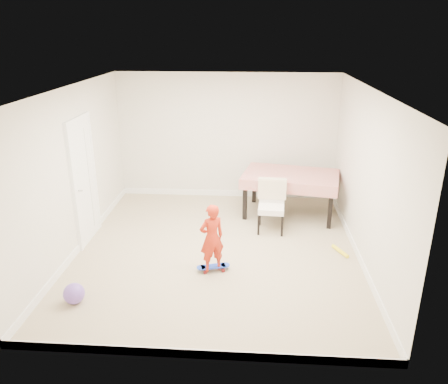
# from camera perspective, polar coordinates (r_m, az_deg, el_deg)

# --- Properties ---
(ground) EXTENTS (5.00, 5.00, 0.00)m
(ground) POSITION_cam_1_polar(r_m,az_deg,el_deg) (7.20, -0.91, -7.64)
(ground) COLOR tan
(ground) RESTS_ON ground
(ceiling) EXTENTS (4.50, 5.00, 0.04)m
(ceiling) POSITION_cam_1_polar(r_m,az_deg,el_deg) (6.39, -1.05, 13.18)
(ceiling) COLOR white
(ceiling) RESTS_ON wall_back
(wall_back) EXTENTS (4.50, 0.04, 2.60)m
(wall_back) POSITION_cam_1_polar(r_m,az_deg,el_deg) (9.06, 0.37, 7.19)
(wall_back) COLOR beige
(wall_back) RESTS_ON ground
(wall_front) EXTENTS (4.50, 0.04, 2.60)m
(wall_front) POSITION_cam_1_polar(r_m,az_deg,el_deg) (4.41, -3.74, -8.01)
(wall_front) COLOR beige
(wall_front) RESTS_ON ground
(wall_left) EXTENTS (0.04, 5.00, 2.60)m
(wall_left) POSITION_cam_1_polar(r_m,az_deg,el_deg) (7.21, -18.94, 2.49)
(wall_left) COLOR beige
(wall_left) RESTS_ON ground
(wall_right) EXTENTS (0.04, 5.00, 2.60)m
(wall_right) POSITION_cam_1_polar(r_m,az_deg,el_deg) (6.86, 17.92, 1.71)
(wall_right) COLOR beige
(wall_right) RESTS_ON ground
(door) EXTENTS (0.11, 0.94, 2.11)m
(door) POSITION_cam_1_polar(r_m,az_deg,el_deg) (7.56, -17.81, 1.23)
(door) COLOR white
(door) RESTS_ON ground
(baseboard_back) EXTENTS (4.50, 0.02, 0.12)m
(baseboard_back) POSITION_cam_1_polar(r_m,az_deg,el_deg) (9.43, 0.35, -0.14)
(baseboard_back) COLOR white
(baseboard_back) RESTS_ON ground
(baseboard_front) EXTENTS (4.50, 0.02, 0.12)m
(baseboard_front) POSITION_cam_1_polar(r_m,az_deg,el_deg) (5.11, -3.41, -20.35)
(baseboard_front) COLOR white
(baseboard_front) RESTS_ON ground
(baseboard_left) EXTENTS (0.02, 5.00, 0.12)m
(baseboard_left) POSITION_cam_1_polar(r_m,az_deg,el_deg) (7.67, -17.94, -6.33)
(baseboard_left) COLOR white
(baseboard_left) RESTS_ON ground
(baseboard_right) EXTENTS (0.02, 5.00, 0.12)m
(baseboard_right) POSITION_cam_1_polar(r_m,az_deg,el_deg) (7.34, 16.94, -7.47)
(baseboard_right) COLOR white
(baseboard_right) RESTS_ON ground
(dining_table) EXTENTS (1.94, 1.42, 0.83)m
(dining_table) POSITION_cam_1_polar(r_m,az_deg,el_deg) (8.48, 8.59, -0.28)
(dining_table) COLOR #B50914
(dining_table) RESTS_ON ground
(dining_chair) EXTENTS (0.54, 0.62, 0.92)m
(dining_chair) POSITION_cam_1_polar(r_m,az_deg,el_deg) (7.73, 6.20, -1.91)
(dining_chair) COLOR silver
(dining_chair) RESTS_ON ground
(skateboard) EXTENTS (0.53, 0.31, 0.08)m
(skateboard) POSITION_cam_1_polar(r_m,az_deg,el_deg) (6.64, -1.41, -9.90)
(skateboard) COLOR #173BC5
(skateboard) RESTS_ON ground
(child) EXTENTS (0.45, 0.41, 1.04)m
(child) POSITION_cam_1_polar(r_m,az_deg,el_deg) (6.38, -1.61, -6.30)
(child) COLOR red
(child) RESTS_ON ground
(balloon) EXTENTS (0.28, 0.28, 0.28)m
(balloon) POSITION_cam_1_polar(r_m,az_deg,el_deg) (6.21, -19.01, -12.43)
(balloon) COLOR #734EBB
(balloon) RESTS_ON ground
(foam_toy) EXTENTS (0.23, 0.39, 0.06)m
(foam_toy) POSITION_cam_1_polar(r_m,az_deg,el_deg) (7.36, 14.92, -7.46)
(foam_toy) COLOR yellow
(foam_toy) RESTS_ON ground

